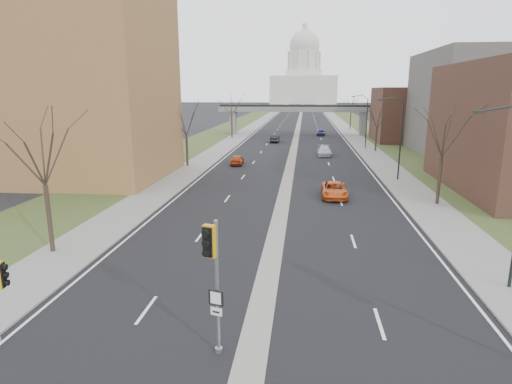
% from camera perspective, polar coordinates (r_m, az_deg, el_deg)
% --- Properties ---
extents(ground, '(700.00, 700.00, 0.00)m').
position_cam_1_polar(ground, '(17.30, -0.27, -19.56)').
color(ground, black).
rests_on(ground, ground).
extents(road_surface, '(20.00, 600.00, 0.01)m').
position_cam_1_polar(road_surface, '(164.70, 5.94, 10.00)').
color(road_surface, black).
rests_on(road_surface, ground).
extents(median_strip, '(1.20, 600.00, 0.02)m').
position_cam_1_polar(median_strip, '(164.70, 5.94, 10.00)').
color(median_strip, gray).
rests_on(median_strip, ground).
extents(sidewalk_right, '(4.00, 600.00, 0.12)m').
position_cam_1_polar(sidewalk_right, '(165.01, 10.17, 9.89)').
color(sidewalk_right, gray).
rests_on(sidewalk_right, ground).
extents(sidewalk_left, '(4.00, 600.00, 0.12)m').
position_cam_1_polar(sidewalk_left, '(165.26, 1.71, 10.09)').
color(sidewalk_left, gray).
rests_on(sidewalk_left, ground).
extents(grass_verge_right, '(8.00, 600.00, 0.10)m').
position_cam_1_polar(grass_verge_right, '(165.50, 12.27, 9.80)').
color(grass_verge_right, '#2C3D1C').
rests_on(grass_verge_right, ground).
extents(grass_verge_left, '(8.00, 600.00, 0.10)m').
position_cam_1_polar(grass_verge_left, '(165.87, -0.39, 10.11)').
color(grass_verge_left, '#2C3D1C').
rests_on(grass_verge_left, ground).
extents(apartment_building, '(25.00, 16.00, 22.00)m').
position_cam_1_polar(apartment_building, '(52.39, -26.30, 13.76)').
color(apartment_building, olive).
rests_on(apartment_building, ground).
extents(commercial_block_mid, '(18.00, 22.00, 15.00)m').
position_cam_1_polar(commercial_block_mid, '(71.47, 28.53, 10.23)').
color(commercial_block_mid, '#53504B').
rests_on(commercial_block_mid, ground).
extents(commercial_block_far, '(14.00, 14.00, 10.00)m').
position_cam_1_polar(commercial_block_far, '(86.94, 20.24, 9.63)').
color(commercial_block_far, '#452B20').
rests_on(commercial_block_far, ground).
extents(pedestrian_bridge, '(34.00, 3.00, 6.45)m').
position_cam_1_polar(pedestrian_bridge, '(94.55, 5.50, 10.52)').
color(pedestrian_bridge, slate).
rests_on(pedestrian_bridge, ground).
extents(capitol, '(48.00, 42.00, 55.75)m').
position_cam_1_polar(capitol, '(334.56, 6.37, 14.84)').
color(capitol, silver).
rests_on(capitol, ground).
extents(streetlight_near, '(2.61, 0.20, 8.70)m').
position_cam_1_polar(streetlight_near, '(22.57, 30.82, 5.24)').
color(streetlight_near, black).
rests_on(streetlight_near, sidewalk_right).
extents(streetlight_mid, '(2.61, 0.20, 8.70)m').
position_cam_1_polar(streetlight_mid, '(47.41, 18.00, 9.74)').
color(streetlight_mid, black).
rests_on(streetlight_mid, sidewalk_right).
extents(streetlight_far, '(2.61, 0.20, 8.70)m').
position_cam_1_polar(streetlight_far, '(73.06, 14.01, 11.03)').
color(streetlight_far, black).
rests_on(streetlight_far, sidewalk_right).
extents(tree_left_a, '(7.20, 7.20, 9.40)m').
position_cam_1_polar(tree_left_a, '(26.96, -26.82, 6.03)').
color(tree_left_a, '#382B21').
rests_on(tree_left_a, sidewalk_left).
extents(tree_left_b, '(6.75, 6.75, 8.81)m').
position_cam_1_polar(tree_left_b, '(54.54, -9.34, 9.83)').
color(tree_left_b, '#382B21').
rests_on(tree_left_b, sidewalk_left).
extents(tree_left_c, '(7.65, 7.65, 9.99)m').
position_cam_1_polar(tree_left_c, '(87.70, -3.27, 11.78)').
color(tree_left_c, '#382B21').
rests_on(tree_left_c, sidewalk_left).
extents(tree_right_a, '(7.20, 7.20, 9.40)m').
position_cam_1_polar(tree_right_a, '(38.24, 23.86, 8.07)').
color(tree_right_a, '#382B21').
rests_on(tree_right_a, sidewalk_right).
extents(tree_right_b, '(6.30, 6.30, 8.22)m').
position_cam_1_polar(tree_right_b, '(70.43, 15.91, 9.93)').
color(tree_right_b, '#382B21').
rests_on(tree_right_b, sidewalk_right).
extents(tree_right_c, '(7.65, 7.65, 9.99)m').
position_cam_1_polar(tree_right_c, '(110.03, 12.61, 11.80)').
color(tree_right_c, '#382B21').
rests_on(tree_right_c, sidewalk_right).
extents(signal_pole_median, '(0.68, 0.85, 5.10)m').
position_cam_1_polar(signal_pole_median, '(14.98, -5.77, -9.72)').
color(signal_pole_median, gray).
rests_on(signal_pole_median, ground).
extents(car_left_near, '(1.72, 3.91, 1.31)m').
position_cam_1_polar(car_left_near, '(55.92, -2.53, 4.33)').
color(car_left_near, '#A33712').
rests_on(car_left_near, ground).
extents(car_left_far, '(1.60, 4.22, 1.37)m').
position_cam_1_polar(car_left_far, '(80.82, 2.54, 7.14)').
color(car_left_far, black).
rests_on(car_left_far, ground).
extents(car_right_near, '(2.32, 4.92, 1.36)m').
position_cam_1_polar(car_right_near, '(39.25, 10.40, 0.28)').
color(car_right_near, '#C34C14').
rests_on(car_right_near, ground).
extents(car_right_mid, '(1.99, 4.81, 1.39)m').
position_cam_1_polar(car_right_mid, '(64.54, 9.09, 5.42)').
color(car_right_mid, '#BABCC3').
rests_on(car_right_mid, ground).
extents(car_right_far, '(2.07, 4.12, 1.35)m').
position_cam_1_polar(car_right_far, '(94.27, 8.64, 7.88)').
color(car_right_far, navy).
rests_on(car_right_far, ground).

